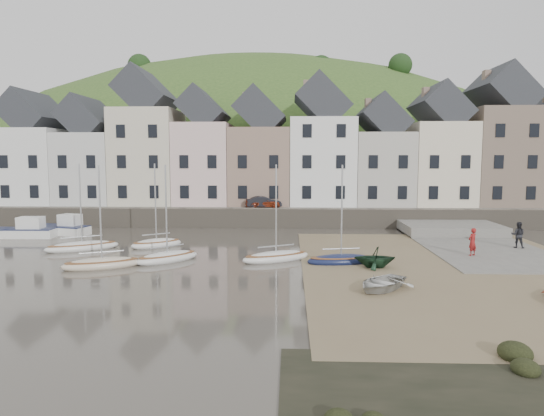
{
  "coord_description": "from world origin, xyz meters",
  "views": [
    {
      "loc": [
        1.29,
        -28.12,
        6.59
      ],
      "look_at": [
        0.0,
        6.0,
        3.0
      ],
      "focal_mm": 32.27,
      "sensor_mm": 36.0,
      "label": 1
    }
  ],
  "objects_px": {
    "sailboat_0": "(82,246)",
    "person_red": "(472,242)",
    "car_left": "(263,202)",
    "rowboat_green": "(375,257)",
    "rowboat_white": "(381,283)",
    "car_right": "(264,202)",
    "person_dark": "(518,235)"
  },
  "relations": [
    {
      "from": "sailboat_0",
      "to": "person_red",
      "type": "xyz_separation_m",
      "value": [
        26.72,
        -1.56,
        0.77
      ]
    },
    {
      "from": "sailboat_0",
      "to": "car_left",
      "type": "height_order",
      "value": "sailboat_0"
    },
    {
      "from": "person_red",
      "to": "sailboat_0",
      "type": "bearing_deg",
      "value": -36.48
    },
    {
      "from": "rowboat_green",
      "to": "person_red",
      "type": "bearing_deg",
      "value": 116.49
    },
    {
      "from": "rowboat_white",
      "to": "rowboat_green",
      "type": "height_order",
      "value": "rowboat_green"
    },
    {
      "from": "rowboat_green",
      "to": "car_right",
      "type": "height_order",
      "value": "car_right"
    },
    {
      "from": "sailboat_0",
      "to": "car_right",
      "type": "relative_size",
      "value": 1.83
    },
    {
      "from": "sailboat_0",
      "to": "rowboat_green",
      "type": "bearing_deg",
      "value": -14.37
    },
    {
      "from": "rowboat_white",
      "to": "person_dark",
      "type": "height_order",
      "value": "person_dark"
    },
    {
      "from": "car_right",
      "to": "sailboat_0",
      "type": "bearing_deg",
      "value": 127.41
    },
    {
      "from": "rowboat_white",
      "to": "car_left",
      "type": "xyz_separation_m",
      "value": [
        -7.2,
        23.88,
        1.78
      ]
    },
    {
      "from": "car_left",
      "to": "person_dark",
      "type": "bearing_deg",
      "value": -132.11
    },
    {
      "from": "car_left",
      "to": "person_red",
      "type": "bearing_deg",
      "value": -145.11
    },
    {
      "from": "rowboat_green",
      "to": "person_dark",
      "type": "height_order",
      "value": "person_dark"
    },
    {
      "from": "rowboat_green",
      "to": "sailboat_0",
      "type": "bearing_deg",
      "value": -104.63
    },
    {
      "from": "sailboat_0",
      "to": "person_red",
      "type": "distance_m",
      "value": 26.78
    },
    {
      "from": "sailboat_0",
      "to": "rowboat_green",
      "type": "relative_size",
      "value": 2.66
    },
    {
      "from": "rowboat_green",
      "to": "person_dark",
      "type": "bearing_deg",
      "value": 119.53
    },
    {
      "from": "rowboat_white",
      "to": "car_right",
      "type": "distance_m",
      "value": 24.98
    },
    {
      "from": "person_dark",
      "to": "car_left",
      "type": "relative_size",
      "value": 0.54
    },
    {
      "from": "sailboat_0",
      "to": "person_dark",
      "type": "relative_size",
      "value": 3.4
    },
    {
      "from": "rowboat_white",
      "to": "car_left",
      "type": "height_order",
      "value": "car_left"
    },
    {
      "from": "sailboat_0",
      "to": "rowboat_white",
      "type": "xyz_separation_m",
      "value": [
        19.26,
        -9.92,
        0.15
      ]
    },
    {
      "from": "sailboat_0",
      "to": "person_red",
      "type": "relative_size",
      "value": 3.47
    },
    {
      "from": "person_dark",
      "to": "sailboat_0",
      "type": "bearing_deg",
      "value": 24.35
    },
    {
      "from": "rowboat_white",
      "to": "sailboat_0",
      "type": "bearing_deg",
      "value": -166.09
    },
    {
      "from": "rowboat_white",
      "to": "person_dark",
      "type": "xyz_separation_m",
      "value": [
        11.73,
        11.29,
        0.64
      ]
    },
    {
      "from": "rowboat_green",
      "to": "car_left",
      "type": "xyz_separation_m",
      "value": [
        -7.7,
        19.03,
        1.5
      ]
    },
    {
      "from": "rowboat_green",
      "to": "person_red",
      "type": "relative_size",
      "value": 1.3
    },
    {
      "from": "rowboat_white",
      "to": "rowboat_green",
      "type": "xyz_separation_m",
      "value": [
        0.5,
        4.85,
        0.28
      ]
    },
    {
      "from": "person_dark",
      "to": "person_red",
      "type": "bearing_deg",
      "value": 56.2
    },
    {
      "from": "rowboat_white",
      "to": "person_dark",
      "type": "relative_size",
      "value": 1.8
    }
  ]
}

